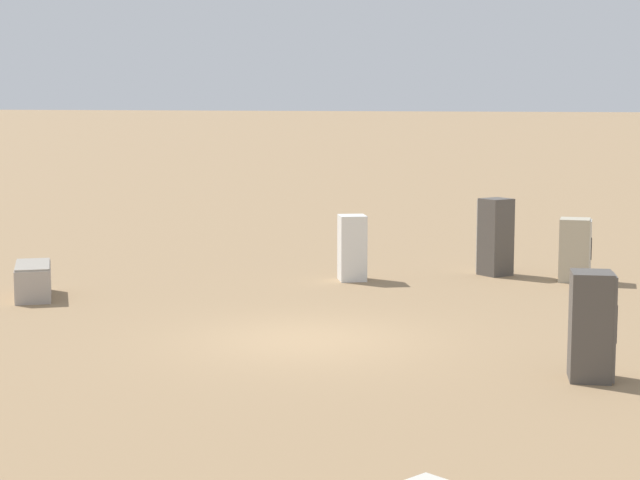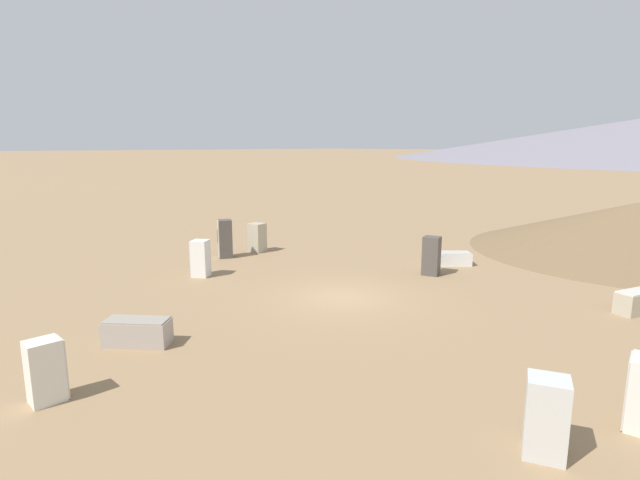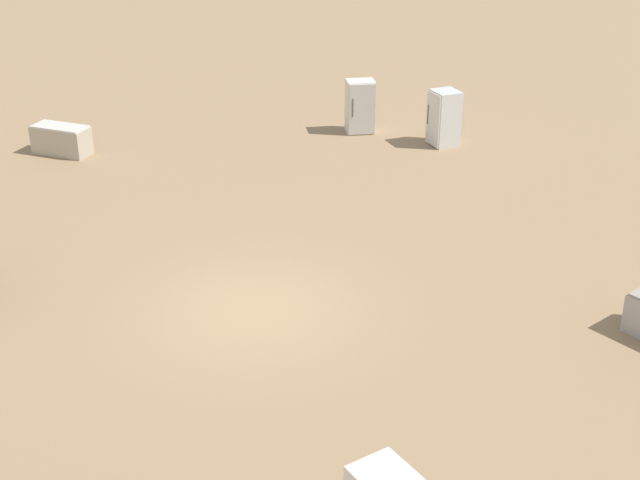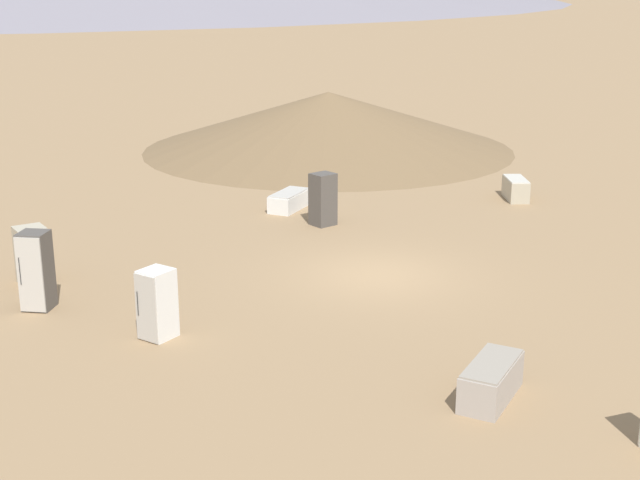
# 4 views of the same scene
# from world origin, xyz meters

# --- Properties ---
(ground_plane) EXTENTS (1000.00, 1000.00, 0.00)m
(ground_plane) POSITION_xyz_m (0.00, 0.00, 0.00)
(ground_plane) COLOR #937551
(discarded_fridge_0) EXTENTS (0.86, 0.85, 1.68)m
(discarded_fridge_0) POSITION_xyz_m (0.38, 5.20, 0.84)
(discarded_fridge_0) COLOR #4C4742
(discarded_fridge_0) RESTS_ON ground_plane
(discarded_fridge_2) EXTENTS (0.88, 0.88, 1.51)m
(discarded_fridge_2) POSITION_xyz_m (-8.65, 2.55, 0.75)
(discarded_fridge_2) COLOR #B2A88E
(discarded_fridge_2) RESTS_ON ground_plane
(discarded_fridge_6) EXTENTS (0.89, 0.90, 1.91)m
(discarded_fridge_6) POSITION_xyz_m (-8.62, 0.56, 0.95)
(discarded_fridge_6) COLOR #4C4742
(discarded_fridge_6) RESTS_ON ground_plane
(discarded_fridge_7) EXTENTS (0.93, 0.91, 1.58)m
(discarded_fridge_7) POSITION_xyz_m (-6.24, -2.21, 0.79)
(discarded_fridge_7) COLOR white
(discarded_fridge_7) RESTS_ON ground_plane
(discarded_fridge_8) EXTENTS (1.85, 1.77, 0.75)m
(discarded_fridge_8) POSITION_xyz_m (-0.86, -7.35, 0.37)
(discarded_fridge_8) COLOR #A89E93
(discarded_fridge_8) RESTS_ON ground_plane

